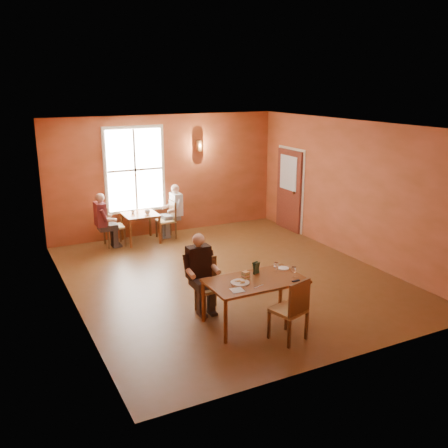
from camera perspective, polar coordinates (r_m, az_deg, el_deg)
name	(u,v)px	position (r m, az deg, el deg)	size (l,w,h in m)	color
ground	(228,277)	(10.05, 0.51, -6.04)	(6.00, 7.00, 0.01)	brown
wall_back	(165,175)	(12.74, -6.71, 5.59)	(6.00, 0.04, 3.00)	brown
wall_front	(350,260)	(6.80, 14.17, -3.99)	(6.00, 0.04, 3.00)	brown
wall_left	(68,223)	(8.69, -17.35, 0.09)	(0.04, 7.00, 3.00)	brown
wall_right	(351,190)	(11.26, 14.28, 3.84)	(0.04, 7.00, 3.00)	brown
ceiling	(229,125)	(9.36, 0.56, 11.26)	(6.00, 7.00, 0.04)	white
window	(135,170)	(12.41, -10.15, 6.12)	(1.36, 0.10, 1.96)	white
door	(289,190)	(13.09, 7.40, 3.84)	(0.12, 1.04, 2.10)	maroon
wall_sconce	(199,146)	(12.88, -2.85, 8.94)	(0.16, 0.16, 0.28)	brown
main_table	(255,301)	(8.13, 3.60, -8.78)	(1.56, 0.88, 0.73)	brown
chair_diner_main	(210,287)	(8.41, -1.60, -7.17)	(0.41, 0.41, 0.93)	#452714
diner_main	(211,277)	(8.31, -1.52, -6.09)	(0.52, 0.52, 1.29)	#311F16
chair_empty	(288,309)	(7.62, 7.35, -9.58)	(0.44, 0.44, 0.99)	#5B2E16
plate_food	(240,282)	(7.84, 1.84, -6.66)	(0.30, 0.30, 0.04)	silver
sandwich	(246,276)	(7.97, 2.48, -5.99)	(0.10, 0.09, 0.12)	tan
goblet_a	(276,267)	(8.28, 5.98, -4.92)	(0.08, 0.08, 0.19)	white
goblet_b	(294,271)	(8.14, 7.98, -5.39)	(0.07, 0.07, 0.18)	white
menu_stand	(256,268)	(8.20, 3.70, -5.02)	(0.12, 0.06, 0.20)	#243F29
knife	(259,286)	(7.75, 4.01, -7.11)	(0.19, 0.02, 0.00)	white
napkin	(237,290)	(7.59, 1.51, -7.57)	(0.19, 0.19, 0.01)	white
side_plate	(283,268)	(8.49, 6.80, -5.04)	(0.19, 0.19, 0.01)	white
sunglasses	(296,281)	(8.00, 8.21, -6.43)	(0.13, 0.04, 0.02)	black
second_table	(141,228)	(12.28, -9.50, -0.42)	(0.80, 0.80, 0.70)	brown
chair_diner_white	(166,220)	(12.45, -6.67, 0.46)	(0.41, 0.41, 0.93)	#54371D
diner_white	(167,213)	(12.41, -6.57, 1.23)	(0.51, 0.51, 1.27)	white
chair_diner_maroon	(114,226)	(12.08, -12.47, -0.19)	(0.43, 0.43, 0.97)	#482714
diner_maroon	(112,220)	(12.03, -12.65, 0.48)	(0.51, 0.51, 1.27)	maroon
cup_a	(147,212)	(12.12, -8.76, 1.37)	(0.13, 0.13, 0.10)	white
cup_b	(133,211)	(12.25, -10.38, 1.42)	(0.10, 0.10, 0.09)	white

